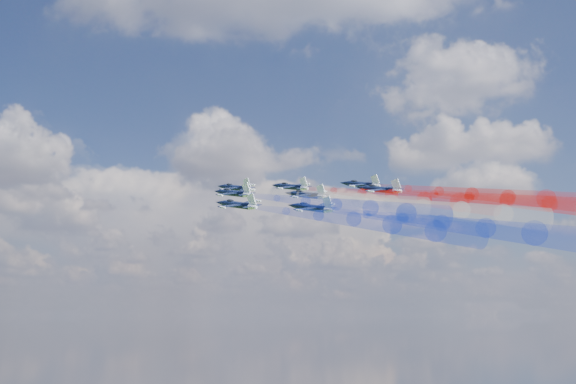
# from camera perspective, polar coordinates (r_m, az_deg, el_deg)

# --- Properties ---
(jet_lead) EXTENTS (17.10, 16.83, 8.67)m
(jet_lead) POSITION_cam_1_polar(r_m,az_deg,el_deg) (176.08, -4.44, 0.35)
(jet_lead) COLOR black
(trail_lead) EXTENTS (43.60, 34.00, 15.35)m
(trail_lead) POSITION_cam_1_polar(r_m,az_deg,el_deg) (154.20, 3.41, -0.46)
(trail_lead) COLOR white
(jet_inner_left) EXTENTS (17.10, 16.83, 8.67)m
(jet_inner_left) POSITION_cam_1_polar(r_m,az_deg,el_deg) (160.92, -4.59, -0.10)
(jet_inner_left) COLOR black
(trail_inner_left) EXTENTS (43.60, 34.00, 15.35)m
(trail_inner_left) POSITION_cam_1_polar(r_m,az_deg,el_deg) (139.16, 4.10, -1.07)
(trail_inner_left) COLOR blue
(jet_inner_right) EXTENTS (17.10, 16.83, 8.67)m
(jet_inner_right) POSITION_cam_1_polar(r_m,az_deg,el_deg) (175.61, 0.26, 0.44)
(jet_inner_right) COLOR black
(trail_inner_right) EXTENTS (43.60, 34.00, 15.35)m
(trail_inner_right) POSITION_cam_1_polar(r_m,az_deg,el_deg) (155.77, 8.71, -0.35)
(trail_inner_right) COLOR red
(jet_outer_left) EXTENTS (17.10, 16.83, 8.67)m
(jet_outer_left) POSITION_cam_1_polar(r_m,az_deg,el_deg) (145.79, -4.26, -1.09)
(jet_outer_left) COLOR black
(trail_outer_left) EXTENTS (43.60, 34.00, 15.35)m
(trail_outer_left) POSITION_cam_1_polar(r_m,az_deg,el_deg) (124.41, 5.53, -2.33)
(trail_outer_left) COLOR blue
(jet_center_third) EXTENTS (17.10, 16.83, 8.67)m
(jet_center_third) POSITION_cam_1_polar(r_m,az_deg,el_deg) (158.01, 1.58, -0.25)
(jet_center_third) COLOR black
(trail_center_third) EXTENTS (43.60, 34.00, 15.35)m
(trail_center_third) POSITION_cam_1_polar(r_m,az_deg,el_deg) (139.04, 11.27, -1.23)
(trail_center_third) COLOR white
(jet_outer_right) EXTENTS (17.10, 16.83, 8.67)m
(jet_outer_right) POSITION_cam_1_polar(r_m,az_deg,el_deg) (176.11, 6.17, 0.64)
(jet_outer_right) COLOR black
(trail_outer_right) EXTENTS (43.60, 34.00, 15.35)m
(trail_outer_right) POSITION_cam_1_polar(r_m,az_deg,el_deg) (159.03, 15.21, -0.13)
(trail_outer_right) COLOR red
(jet_rear_left) EXTENTS (17.10, 16.83, 8.67)m
(jet_rear_left) POSITION_cam_1_polar(r_m,az_deg,el_deg) (144.28, 2.02, -1.34)
(jet_rear_left) COLOR black
(trail_rear_left) EXTENTS (43.60, 34.00, 15.35)m
(trail_rear_left) POSITION_cam_1_polar(r_m,az_deg,el_deg) (125.79, 12.83, -2.58)
(trail_rear_left) COLOR blue
(jet_rear_right) EXTENTS (17.10, 16.83, 8.67)m
(jet_rear_right) POSITION_cam_1_polar(r_m,az_deg,el_deg) (160.32, 7.76, 0.21)
(jet_rear_right) COLOR black
(trail_rear_right) EXTENTS (43.60, 34.00, 15.35)m
(trail_rear_right) POSITION_cam_1_polar(r_m,az_deg,el_deg) (144.25, 17.95, -0.68)
(trail_rear_right) COLOR red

